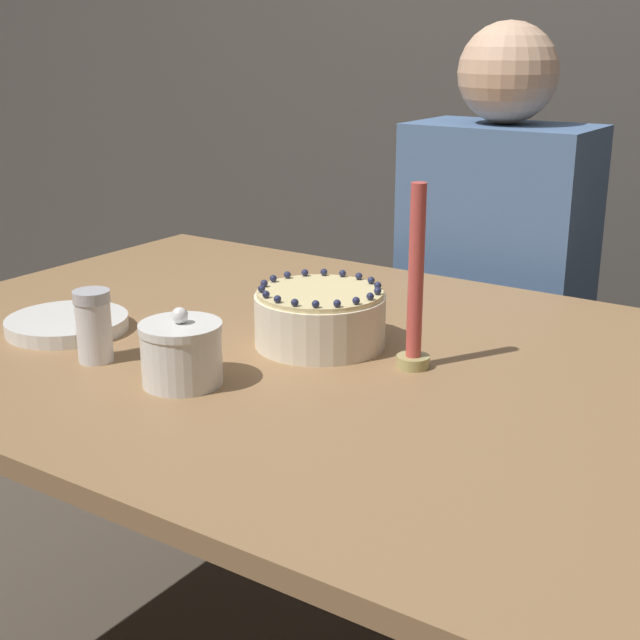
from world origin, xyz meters
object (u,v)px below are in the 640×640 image
sugar_bowl (182,353)px  candle (415,294)px  person_man_blue_shirt (491,341)px  cake (320,318)px  sugar_shaker (94,326)px

sugar_bowl → candle: 0.36m
sugar_bowl → person_man_blue_shirt: size_ratio=0.10×
sugar_bowl → person_man_blue_shirt: person_man_blue_shirt is taller
cake → person_man_blue_shirt: bearing=89.3°
sugar_bowl → person_man_blue_shirt: bearing=85.3°
cake → candle: bearing=-2.1°
sugar_bowl → candle: (0.25, 0.25, 0.07)m
candle → cake: bearing=177.9°
sugar_shaker → sugar_bowl: bearing=1.7°
cake → sugar_shaker: sugar_shaker is taller
sugar_bowl → candle: candle is taller
candle → person_man_blue_shirt: bearing=103.4°
cake → sugar_shaker: size_ratio=1.89×
cake → sugar_shaker: (-0.25, -0.26, 0.01)m
sugar_shaker → candle: (0.42, 0.25, 0.06)m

